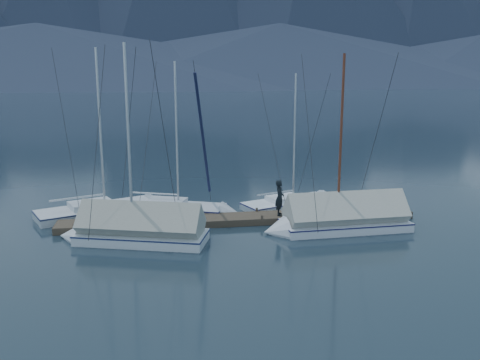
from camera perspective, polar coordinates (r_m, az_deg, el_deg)
name	(u,v)px	position (r m, az deg, el deg)	size (l,w,h in m)	color
ground	(247,234)	(23.99, 0.76, -6.14)	(1000.00, 1000.00, 0.00)	black
mountain_range	(166,0)	(396.29, -8.32, 19.42)	(877.00, 584.00, 150.50)	#475675
dock	(240,220)	(25.84, 0.00, -4.54)	(18.00, 1.50, 0.54)	#382D23
mooring_posts	(230,216)	(25.70, -1.10, -4.07)	(15.12, 1.52, 0.35)	#382D23
sailboat_open_left	(114,209)	(28.47, -13.95, -3.20)	(7.45, 4.73, 9.57)	silver
sailboat_open_mid	(187,210)	(27.63, -5.99, -3.40)	(6.90, 4.14, 8.83)	silver
sailboat_open_right	(299,203)	(29.32, 6.66, -2.53)	(6.39, 3.78, 8.16)	white
sailboat_covered_near	(334,221)	(24.90, 10.56, -4.56)	(7.17, 3.07, 9.23)	silver
sailboat_covered_far	(130,232)	(23.41, -12.25, -5.69)	(7.12, 3.99, 9.57)	silver
person	(280,198)	(25.78, 4.46, -1.99)	(0.66, 0.43, 1.82)	black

